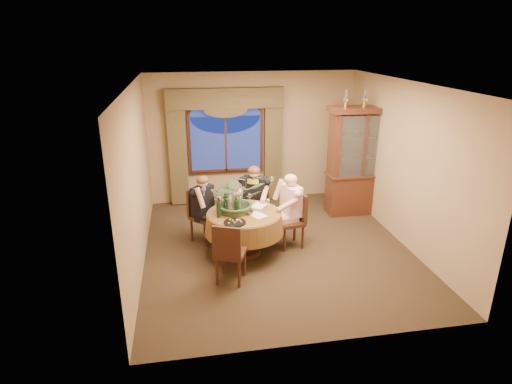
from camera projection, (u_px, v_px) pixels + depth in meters
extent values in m
plane|color=black|center=(277.00, 248.00, 7.49)|extent=(5.00, 5.00, 0.00)
plane|color=#927650|center=(253.00, 138.00, 9.32)|extent=(4.50, 0.00, 4.50)
plane|color=#927650|center=(405.00, 165.00, 7.37)|extent=(0.00, 5.00, 5.00)
plane|color=white|center=(280.00, 84.00, 6.53)|extent=(5.00, 5.00, 0.00)
cube|color=#433A22|center=(178.00, 152.00, 9.02)|extent=(0.38, 0.14, 2.32)
cube|color=#433A22|center=(273.00, 148.00, 9.35)|extent=(0.38, 0.14, 2.32)
cylinder|color=brown|center=(244.00, 233.00, 7.17)|extent=(1.46, 1.46, 0.75)
cube|color=#3A1C12|center=(359.00, 161.00, 8.64)|extent=(1.36, 0.54, 2.20)
cube|color=black|center=(290.00, 221.00, 7.40)|extent=(0.48, 0.48, 0.96)
cube|color=black|center=(256.00, 209.00, 7.91)|extent=(0.55, 0.55, 0.96)
cube|color=black|center=(205.00, 215.00, 7.62)|extent=(0.59, 0.59, 0.96)
cube|color=black|center=(231.00, 252.00, 6.34)|extent=(0.55, 0.55, 0.96)
imported|color=#3C5635|center=(237.00, 177.00, 6.93)|extent=(0.88, 0.98, 0.76)
imported|color=#48522C|center=(249.00, 213.00, 6.98)|extent=(0.15, 0.15, 0.05)
cylinder|color=black|center=(235.00, 223.00, 6.64)|extent=(0.35, 0.35, 0.02)
cylinder|color=black|center=(219.00, 208.00, 6.81)|extent=(0.07, 0.07, 0.33)
cylinder|color=black|center=(236.00, 205.00, 6.91)|extent=(0.07, 0.07, 0.33)
cylinder|color=tan|center=(230.00, 203.00, 7.00)|extent=(0.07, 0.07, 0.33)
cylinder|color=black|center=(226.00, 200.00, 7.13)|extent=(0.07, 0.07, 0.33)
cube|color=white|center=(257.00, 215.00, 6.94)|extent=(0.33, 0.36, 0.00)
cube|color=white|center=(259.00, 206.00, 7.32)|extent=(0.35, 0.37, 0.00)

